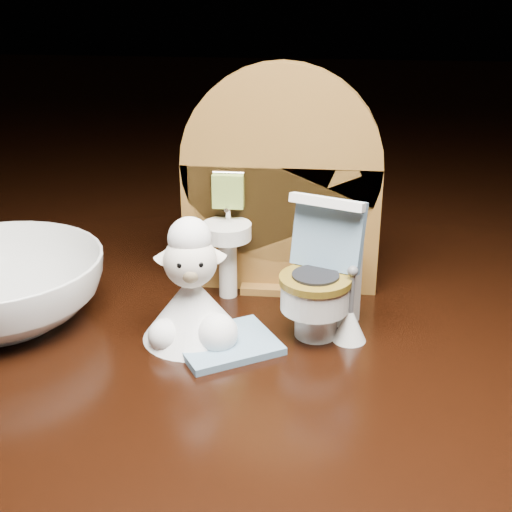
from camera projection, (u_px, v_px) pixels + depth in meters
The scene contains 5 objects.
backdrop_panel at pixel (279, 195), 0.46m from camera, with size 0.13×0.05×0.15m.
toy_toilet at pixel (322, 283), 0.42m from camera, with size 0.05×0.06×0.08m.
bath_mat at pixel (227, 344), 0.41m from camera, with size 0.06×0.05×0.00m, color #6789A4.
toilet_brush at pixel (350, 321), 0.42m from camera, with size 0.02×0.02×0.05m.
plush_lamb at pixel (192, 298), 0.41m from camera, with size 0.06×0.06×0.08m.
Camera 1 is at (0.03, -0.38, 0.21)m, focal length 50.00 mm.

